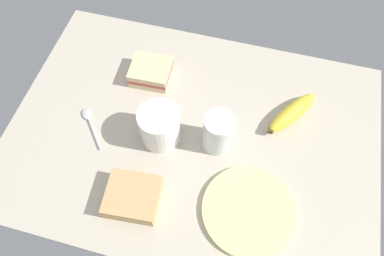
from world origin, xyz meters
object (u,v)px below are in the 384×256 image
sandwich_side (151,72)px  banana (292,113)px  coffee_mug_black (160,126)px  spoon (90,122)px  plate_of_food (248,210)px  sandwich_main (133,197)px  glass_of_milk (218,134)px

sandwich_side → banana: size_ratio=0.68×
coffee_mug_black → banana: size_ratio=0.78×
spoon → banana: bearing=-163.4°
plate_of_food → sandwich_side: 43.25cm
coffee_mug_black → banana: bearing=-155.6°
sandwich_side → sandwich_main: bearing=101.4°
sandwich_side → plate_of_food: bearing=137.3°
glass_of_milk → spoon: glass_of_milk is taller
sandwich_main → spoon: bearing=-42.8°
plate_of_food → banana: bearing=-102.6°
coffee_mug_black → sandwich_side: (7.86, -16.52, -2.99)cm
spoon → glass_of_milk: bearing=-175.4°
coffee_mug_black → spoon: size_ratio=1.13×
sandwich_side → banana: 37.73cm
coffee_mug_black → sandwich_main: size_ratio=1.00×
spoon → coffee_mug_black: bearing=-177.3°
sandwich_main → sandwich_side: 34.01cm
sandwich_main → banana: bearing=-135.6°
sandwich_main → banana: size_ratio=0.77×
banana → glass_of_milk: bearing=36.0°
glass_of_milk → banana: (-16.30, -11.82, -2.79)cm
glass_of_milk → banana: size_ratio=0.69×
sandwich_side → spoon: sandwich_side is taller
sandwich_side → glass_of_milk: glass_of_milk is taller
sandwich_main → spoon: sandwich_main is taller
coffee_mug_black → sandwich_side: bearing=-64.6°
plate_of_food → sandwich_side: bearing=-42.7°
sandwich_main → coffee_mug_black: bearing=-94.0°
sandwich_main → glass_of_milk: 23.72cm
glass_of_milk → spoon: 32.27cm
spoon → sandwich_main: bearing=137.2°
sandwich_main → spoon: 23.55cm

